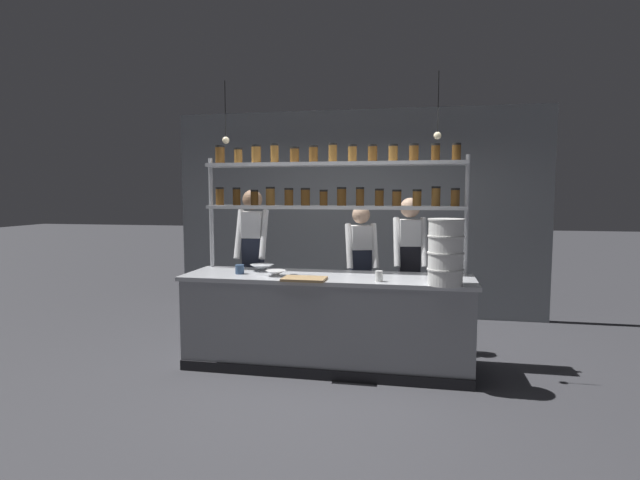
% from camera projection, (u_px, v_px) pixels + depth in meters
% --- Properties ---
extents(ground_plane, '(40.00, 40.00, 0.00)m').
position_uv_depth(ground_plane, '(327.00, 367.00, 4.97)').
color(ground_plane, '#3D3D42').
extents(back_wall, '(5.23, 0.12, 2.88)m').
position_uv_depth(back_wall, '(356.00, 213.00, 7.08)').
color(back_wall, gray).
rests_on(back_wall, ground_plane).
extents(prep_counter, '(2.83, 0.76, 0.92)m').
position_uv_depth(prep_counter, '(327.00, 321.00, 4.93)').
color(prep_counter, gray).
rests_on(prep_counter, ground_plane).
extents(spice_shelf_unit, '(2.72, 0.28, 2.24)m').
position_uv_depth(spice_shelf_unit, '(331.00, 188.00, 5.13)').
color(spice_shelf_unit, '#B7BABF').
rests_on(spice_shelf_unit, ground_plane).
extents(chef_left, '(0.37, 0.31, 1.76)m').
position_uv_depth(chef_left, '(253.00, 254.00, 5.69)').
color(chef_left, black).
rests_on(chef_left, ground_plane).
extents(chef_center, '(0.41, 0.34, 1.58)m').
position_uv_depth(chef_center, '(361.00, 266.00, 5.63)').
color(chef_center, black).
rests_on(chef_center, ground_plane).
extents(chef_right, '(0.39, 0.31, 1.68)m').
position_uv_depth(chef_right, '(409.00, 263.00, 5.41)').
color(chef_right, black).
rests_on(chef_right, ground_plane).
extents(container_stack, '(0.32, 0.32, 0.58)m').
position_uv_depth(container_stack, '(446.00, 252.00, 4.35)').
color(container_stack, white).
rests_on(container_stack, prep_counter).
extents(cutting_board, '(0.40, 0.26, 0.02)m').
position_uv_depth(cutting_board, '(304.00, 279.00, 4.62)').
color(cutting_board, '#A88456').
rests_on(cutting_board, prep_counter).
extents(prep_bowl_near_left, '(0.24, 0.24, 0.07)m').
position_uv_depth(prep_bowl_near_left, '(262.00, 268.00, 5.17)').
color(prep_bowl_near_left, silver).
rests_on(prep_bowl_near_left, prep_counter).
extents(prep_bowl_center_front, '(0.20, 0.20, 0.05)m').
position_uv_depth(prep_bowl_center_front, '(276.00, 273.00, 4.86)').
color(prep_bowl_center_front, white).
rests_on(prep_bowl_center_front, prep_counter).
extents(serving_cup_front, '(0.07, 0.07, 0.10)m').
position_uv_depth(serving_cup_front, '(379.00, 276.00, 4.55)').
color(serving_cup_front, silver).
rests_on(serving_cup_front, prep_counter).
extents(serving_cup_by_board, '(0.09, 0.09, 0.09)m').
position_uv_depth(serving_cup_by_board, '(240.00, 269.00, 4.98)').
color(serving_cup_by_board, '#334C70').
rests_on(serving_cup_by_board, prep_counter).
extents(pendant_light_row, '(2.12, 0.07, 0.62)m').
position_uv_depth(pendant_light_row, '(327.00, 135.00, 4.76)').
color(pendant_light_row, black).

